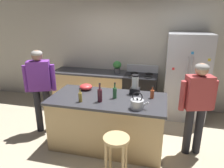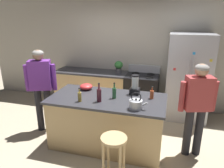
# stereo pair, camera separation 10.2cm
# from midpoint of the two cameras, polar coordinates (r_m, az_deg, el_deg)

# --- Properties ---
(ground_plane) EXTENTS (14.00, 14.00, 0.00)m
(ground_plane) POSITION_cam_midpoint_polar(r_m,az_deg,el_deg) (4.02, -1.83, -15.84)
(ground_plane) COLOR beige
(back_wall) EXTENTS (8.00, 0.10, 2.70)m
(back_wall) POSITION_cam_midpoint_polar(r_m,az_deg,el_deg) (5.30, 3.84, 8.49)
(back_wall) COLOR beige
(back_wall) RESTS_ON ground_plane
(kitchen_island) EXTENTS (1.97, 0.97, 0.91)m
(kitchen_island) POSITION_cam_midpoint_polar(r_m,az_deg,el_deg) (3.78, -1.90, -10.12)
(kitchen_island) COLOR tan
(kitchen_island) RESTS_ON ground_plane
(back_counter_run) EXTENTS (2.00, 0.64, 0.91)m
(back_counter_run) POSITION_cam_midpoint_polar(r_m,az_deg,el_deg) (5.36, -5.59, -1.35)
(back_counter_run) COLOR tan
(back_counter_run) RESTS_ON ground_plane
(refrigerator) EXTENTS (0.90, 0.73, 1.89)m
(refrigerator) POSITION_cam_midpoint_polar(r_m,az_deg,el_deg) (4.89, 18.91, 1.80)
(refrigerator) COLOR #B7BABF
(refrigerator) RESTS_ON ground_plane
(stove_range) EXTENTS (0.76, 0.65, 1.09)m
(stove_range) POSITION_cam_midpoint_polar(r_m,az_deg,el_deg) (5.08, 7.07, -2.44)
(stove_range) COLOR black
(stove_range) RESTS_ON ground_plane
(person_by_island_left) EXTENTS (0.58, 0.36, 1.65)m
(person_by_island_left) POSITION_cam_midpoint_polar(r_m,az_deg,el_deg) (4.25, -19.58, 0.02)
(person_by_island_left) COLOR #26262B
(person_by_island_left) RESTS_ON ground_plane
(person_by_sink_right) EXTENTS (0.59, 0.33, 1.57)m
(person_by_sink_right) POSITION_cam_midpoint_polar(r_m,az_deg,el_deg) (3.59, 21.41, -4.40)
(person_by_sink_right) COLOR #26262B
(person_by_sink_right) RESTS_ON ground_plane
(bar_stool) EXTENTS (0.36, 0.36, 0.70)m
(bar_stool) POSITION_cam_midpoint_polar(r_m,az_deg,el_deg) (2.99, 0.15, -16.87)
(bar_stool) COLOR tan
(bar_stool) RESTS_ON ground_plane
(potted_plant) EXTENTS (0.20, 0.20, 0.30)m
(potted_plant) POSITION_cam_midpoint_polar(r_m,az_deg,el_deg) (5.01, 0.83, 4.82)
(potted_plant) COLOR #4C4C51
(potted_plant) RESTS_ON back_counter_run
(blender_appliance) EXTENTS (0.17, 0.17, 0.35)m
(blender_appliance) POSITION_cam_midpoint_polar(r_m,az_deg,el_deg) (3.75, 5.50, -0.46)
(blender_appliance) COLOR black
(blender_appliance) RESTS_ON kitchen_island
(bottle_vinegar) EXTENTS (0.06, 0.06, 0.24)m
(bottle_vinegar) POSITION_cam_midpoint_polar(r_m,az_deg,el_deg) (3.44, -9.45, -3.46)
(bottle_vinegar) COLOR olive
(bottle_vinegar) RESTS_ON kitchen_island
(bottle_cooking_sauce) EXTENTS (0.06, 0.06, 0.22)m
(bottle_cooking_sauce) POSITION_cam_midpoint_polar(r_m,az_deg,el_deg) (3.60, 10.06, -2.62)
(bottle_cooking_sauce) COLOR #B24C26
(bottle_cooking_sauce) RESTS_ON kitchen_island
(bottle_olive_oil) EXTENTS (0.07, 0.07, 0.28)m
(bottle_olive_oil) POSITION_cam_midpoint_polar(r_m,az_deg,el_deg) (3.54, -0.07, -2.34)
(bottle_olive_oil) COLOR #2D6638
(bottle_olive_oil) RESTS_ON kitchen_island
(bottle_wine) EXTENTS (0.08, 0.08, 0.32)m
(bottle_wine) POSITION_cam_midpoint_polar(r_m,az_deg,el_deg) (3.40, -4.18, -2.99)
(bottle_wine) COLOR #471923
(bottle_wine) RESTS_ON kitchen_island
(mixing_bowl) EXTENTS (0.24, 0.24, 0.11)m
(mixing_bowl) POSITION_cam_midpoint_polar(r_m,az_deg,el_deg) (3.99, -7.84, -0.77)
(mixing_bowl) COLOR red
(mixing_bowl) RESTS_ON kitchen_island
(tea_kettle) EXTENTS (0.28, 0.20, 0.27)m
(tea_kettle) POSITION_cam_midpoint_polar(r_m,az_deg,el_deg) (3.18, 5.95, -5.35)
(tea_kettle) COLOR #B7BABF
(tea_kettle) RESTS_ON kitchen_island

